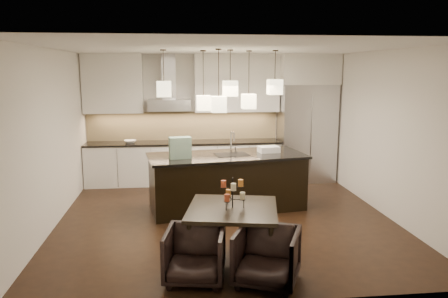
{
  "coord_description": "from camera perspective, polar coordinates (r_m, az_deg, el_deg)",
  "views": [
    {
      "loc": [
        -0.83,
        -6.99,
        2.47
      ],
      "look_at": [
        0.0,
        0.2,
        1.15
      ],
      "focal_mm": 35.0,
      "sensor_mm": 36.0,
      "label": 1
    }
  ],
  "objects": [
    {
      "name": "upper_cab_right",
      "position": [
        9.66,
        1.67,
        8.59
      ],
      "size": [
        1.85,
        0.35,
        1.25
      ],
      "primitive_type": "cube",
      "color": "silver",
      "rests_on": "wall_back"
    },
    {
      "name": "ceiling",
      "position": [
        7.04,
        0.19,
        13.11
      ],
      "size": [
        5.5,
        5.5,
        0.02
      ],
      "primitive_type": "cube",
      "color": "white",
      "rests_on": "wall_back"
    },
    {
      "name": "lower_cabinets",
      "position": [
        9.64,
        -5.22,
        -1.86
      ],
      "size": [
        4.21,
        0.62,
        0.88
      ],
      "primitive_type": "cube",
      "color": "silver",
      "rests_on": "floor"
    },
    {
      "name": "wall_front",
      "position": [
        4.44,
        4.38,
        -3.66
      ],
      "size": [
        5.5,
        0.02,
        2.8
      ],
      "primitive_type": "cube",
      "color": "silver",
      "rests_on": "ground"
    },
    {
      "name": "pendant_b",
      "position": [
        7.76,
        -2.69,
        6.03
      ],
      "size": [
        0.24,
        0.24,
        0.26
      ],
      "primitive_type": "cube",
      "color": "#FBEDB7",
      "rests_on": "ceiling"
    },
    {
      "name": "tote_bag",
      "position": [
        7.42,
        -5.76,
        0.16
      ],
      "size": [
        0.39,
        0.24,
        0.36
      ],
      "primitive_type": "cube",
      "rotation": [
        0.0,
        0.0,
        0.15
      ],
      "color": "#1B5B3E",
      "rests_on": "island_top"
    },
    {
      "name": "faucet",
      "position": [
        7.83,
        0.92,
        0.91
      ],
      "size": [
        0.14,
        0.27,
        0.41
      ],
      "primitive_type": null,
      "rotation": [
        0.0,
        0.0,
        0.15
      ],
      "color": "silver",
      "rests_on": "island_top"
    },
    {
      "name": "refrigerator",
      "position": [
        9.91,
        10.69,
        2.08
      ],
      "size": [
        1.2,
        0.72,
        2.15
      ],
      "primitive_type": "cube",
      "color": "#B7B7BA",
      "rests_on": "floor"
    },
    {
      "name": "armchair_left",
      "position": [
        5.3,
        -3.82,
        -13.63
      ],
      "size": [
        0.8,
        0.81,
        0.64
      ],
      "primitive_type": "imported",
      "rotation": [
        0.0,
        0.0,
        -0.18
      ],
      "color": "black",
      "rests_on": "floor"
    },
    {
      "name": "fruit_bowl",
      "position": [
        9.54,
        -12.16,
        0.95
      ],
      "size": [
        0.28,
        0.28,
        0.06
      ],
      "primitive_type": "imported",
      "rotation": [
        0.0,
        0.0,
        0.08
      ],
      "color": "silver",
      "rests_on": "countertop"
    },
    {
      "name": "candle_e",
      "position": [
        5.71,
        -0.06,
        -4.58
      ],
      "size": [
        0.08,
        0.08,
        0.09
      ],
      "primitive_type": "cylinder",
      "rotation": [
        0.0,
        0.0,
        -0.2
      ],
      "color": "#AE4324",
      "rests_on": "candelabra"
    },
    {
      "name": "island_body",
      "position": [
        7.85,
        0.37,
        -4.41
      ],
      "size": [
        2.8,
        1.45,
        0.94
      ],
      "primitive_type": "cube",
      "rotation": [
        0.0,
        0.0,
        0.15
      ],
      "color": "black",
      "rests_on": "floor"
    },
    {
      "name": "backsplash",
      "position": [
        9.8,
        -5.34,
        3.06
      ],
      "size": [
        4.21,
        0.02,
        0.63
      ],
      "primitive_type": "cube",
      "color": "#D8C08A",
      "rests_on": "countertop"
    },
    {
      "name": "pendant_c",
      "position": [
        7.49,
        0.81,
        7.9
      ],
      "size": [
        0.24,
        0.24,
        0.26
      ],
      "primitive_type": "cube",
      "color": "#FBEDB7",
      "rests_on": "ceiling"
    },
    {
      "name": "armchair_right",
      "position": [
        5.24,
        5.62,
        -13.81
      ],
      "size": [
        0.94,
        0.95,
        0.66
      ],
      "primitive_type": "imported",
      "rotation": [
        0.0,
        0.0,
        -0.41
      ],
      "color": "black",
      "rests_on": "floor"
    },
    {
      "name": "wall_right",
      "position": [
        7.93,
        20.43,
        1.93
      ],
      "size": [
        0.02,
        5.5,
        2.8
      ],
      "primitive_type": "cube",
      "color": "silver",
      "rests_on": "ground"
    },
    {
      "name": "dining_table",
      "position": [
        5.88,
        1.11,
        -10.84
      ],
      "size": [
        1.36,
        1.36,
        0.69
      ],
      "primitive_type": null,
      "rotation": [
        0.0,
        0.0,
        -0.2
      ],
      "color": "black",
      "rests_on": "floor"
    },
    {
      "name": "fridge_panel",
      "position": [
        9.81,
        10.96,
        10.19
      ],
      "size": [
        1.26,
        0.72,
        0.65
      ],
      "primitive_type": "cube",
      "color": "silver",
      "rests_on": "refrigerator"
    },
    {
      "name": "pendant_d",
      "position": [
        7.89,
        3.23,
        6.23
      ],
      "size": [
        0.24,
        0.24,
        0.26
      ],
      "primitive_type": "cube",
      "color": "#FBEDB7",
      "rests_on": "ceiling"
    },
    {
      "name": "candle_d",
      "position": [
        5.75,
        2.2,
        -4.46
      ],
      "size": [
        0.08,
        0.08,
        0.09
      ],
      "primitive_type": "cylinder",
      "rotation": [
        0.0,
        0.0,
        -0.2
      ],
      "color": "#C27327",
      "rests_on": "candelabra"
    },
    {
      "name": "candelabra",
      "position": [
        5.71,
        1.13,
        -5.71
      ],
      "size": [
        0.39,
        0.39,
        0.41
      ],
      "primitive_type": null,
      "rotation": [
        0.0,
        0.0,
        -0.2
      ],
      "color": "black",
      "rests_on": "dining_table"
    },
    {
      "name": "pendant_a",
      "position": [
        7.5,
        -7.84,
        7.77
      ],
      "size": [
        0.24,
        0.24,
        0.26
      ],
      "primitive_type": "cube",
      "color": "#FBEDB7",
      "rests_on": "ceiling"
    },
    {
      "name": "floor",
      "position": [
        7.46,
        0.18,
        -9.08
      ],
      "size": [
        5.5,
        5.5,
        0.02
      ],
      "primitive_type": "cube",
      "color": "black",
      "rests_on": "ground"
    },
    {
      "name": "candle_c",
      "position": [
        5.62,
        0.39,
        -6.38
      ],
      "size": [
        0.08,
        0.08,
        0.09
      ],
      "primitive_type": "cylinder",
      "rotation": [
        0.0,
        0.0,
        -0.2
      ],
      "color": "#AE4324",
      "rests_on": "candelabra"
    },
    {
      "name": "hood_chimney",
      "position": [
        9.58,
        -7.25,
        9.37
      ],
      "size": [
        0.3,
        0.28,
        0.96
      ],
      "primitive_type": "cube",
      "color": "#B7B7BA",
      "rests_on": "hood_canopy"
    },
    {
      "name": "wall_back",
      "position": [
        9.84,
        -1.71,
        4.1
      ],
      "size": [
        5.5,
        0.02,
        2.8
      ],
      "primitive_type": "cube",
      "color": "silver",
      "rests_on": "ground"
    },
    {
      "name": "candle_a",
      "position": [
        5.71,
        2.42,
        -6.11
      ],
      "size": [
        0.08,
        0.08,
        0.09
      ],
      "primitive_type": "cylinder",
      "rotation": [
        0.0,
        0.0,
        -0.2
      ],
      "color": "beige",
      "rests_on": "candelabra"
    },
    {
      "name": "upper_cab_left",
      "position": [
        9.65,
        -14.31,
        8.28
      ],
      "size": [
        1.25,
        0.35,
        1.25
      ],
      "primitive_type": "cube",
      "color": "silver",
      "rests_on": "wall_back"
    },
    {
      "name": "hood_canopy",
      "position": [
        9.5,
        -7.17,
        5.74
      ],
      "size": [
        0.9,
        0.52,
        0.24
      ],
      "primitive_type": "cube",
      "color": "#B7B7BA",
      "rests_on": "wall_back"
    },
    {
      "name": "pendant_e",
      "position": [
        7.75,
        6.64,
        8.05
      ],
      "size": [
        0.24,
        0.24,
        0.26
      ],
      "primitive_type": "cube",
      "color": "#FBEDB7",
      "rests_on": "ceiling"
    },
    {
      "name": "wall_left",
      "position": [
        7.33,
        -21.79,
        1.2
      ],
      "size": [
        0.02,
        5.5,
        2.8
      ],
      "primitive_type": "cube",
      "color": "silver",
      "rests_on": "ground"
    },
    {
      "name": "candle_f",
      "position": [
        5.56,
        1.24,
        -4.98
      ],
      "size": [
        0.08,
        0.08,
        0.09
      ],
      "primitive_type": "cylinder",
      "rotation": [
        0.0,
        0.0,
        -0.2
      ],
      "color": "beige",
      "rests_on": "candelabra"
    },
    {
      "name": "food_container",
      "position": [
        7.99,
        5.85,
        -0.04
      ],
      "size": [
        0.4,
        0.31,
        0.11
      ],
      "primitive_type": "cube",
      "rotation": [
        0.0,
        0.0,
        0.15
      ],
      "color": "silver",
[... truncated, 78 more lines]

